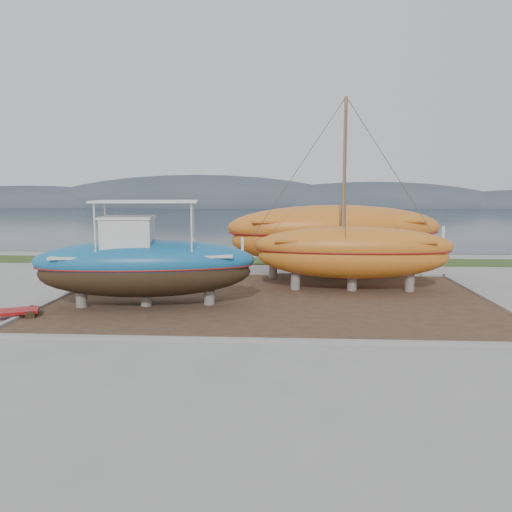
# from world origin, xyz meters

# --- Properties ---
(ground) EXTENTS (140.00, 140.00, 0.00)m
(ground) POSITION_xyz_m (0.00, 0.00, 0.00)
(ground) COLOR gray
(ground) RESTS_ON ground
(dirt_patch) EXTENTS (18.00, 12.00, 0.06)m
(dirt_patch) POSITION_xyz_m (0.00, 4.00, 0.03)
(dirt_patch) COLOR #422D1E
(dirt_patch) RESTS_ON ground
(curb_frame) EXTENTS (18.60, 12.60, 0.15)m
(curb_frame) POSITION_xyz_m (0.00, 4.00, 0.07)
(curb_frame) COLOR gray
(curb_frame) RESTS_ON ground
(grass_strip) EXTENTS (44.00, 3.00, 0.08)m
(grass_strip) POSITION_xyz_m (0.00, 15.50, 0.04)
(grass_strip) COLOR #284219
(grass_strip) RESTS_ON ground
(sea) EXTENTS (260.00, 100.00, 0.04)m
(sea) POSITION_xyz_m (0.00, 70.00, 0.00)
(sea) COLOR #16242C
(sea) RESTS_ON ground
(mountain_ridge) EXTENTS (200.00, 36.00, 20.00)m
(mountain_ridge) POSITION_xyz_m (0.00, 125.00, 0.00)
(mountain_ridge) COLOR #333D49
(mountain_ridge) RESTS_ON ground
(blue_caique) EXTENTS (9.04, 3.97, 4.20)m
(blue_caique) POSITION_xyz_m (-5.01, 2.39, 2.16)
(blue_caique) COLOR #186497
(blue_caique) RESTS_ON dirt_patch
(white_dinghy) EXTENTS (3.95, 2.66, 1.11)m
(white_dinghy) POSITION_xyz_m (-7.62, 5.37, 0.62)
(white_dinghy) COLOR silver
(white_dinghy) RESTS_ON dirt_patch
(orange_sailboat) EXTENTS (9.08, 2.85, 8.69)m
(orange_sailboat) POSITION_xyz_m (3.63, 5.99, 4.40)
(orange_sailboat) COLOR #C2681D
(orange_sailboat) RESTS_ON dirt_patch
(orange_bare_hull) EXTENTS (11.70, 4.85, 3.72)m
(orange_bare_hull) POSITION_xyz_m (3.16, 9.50, 1.92)
(orange_bare_hull) COLOR #C2681D
(orange_bare_hull) RESTS_ON dirt_patch
(red_trailer) EXTENTS (2.41, 1.85, 0.31)m
(red_trailer) POSITION_xyz_m (-9.26, 0.43, 0.15)
(red_trailer) COLOR #A71312
(red_trailer) RESTS_ON ground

